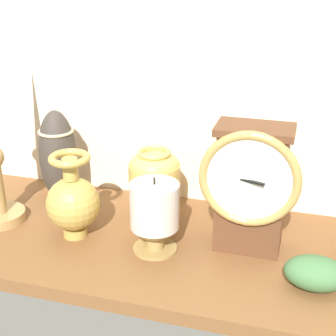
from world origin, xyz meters
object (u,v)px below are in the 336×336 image
mantel_clock (251,186)px  pillar_candle_front (157,212)px  brass_vase_bulbous (73,201)px  brass_vase_jar (155,184)px  tall_ceramic_vase (58,156)px

mantel_clock → pillar_candle_front: mantel_clock is taller
brass_vase_bulbous → brass_vase_jar: bearing=39.6°
brass_vase_bulbous → tall_ceramic_vase: size_ratio=0.82×
mantel_clock → tall_ceramic_vase: (-39.03, 7.99, -2.07)cm
brass_vase_jar → tall_ceramic_vase: (-20.77, 2.34, 2.37)cm
brass_vase_bulbous → tall_ceramic_vase: 15.31cm
mantel_clock → pillar_candle_front: (-14.57, -4.61, -4.50)cm
brass_vase_jar → tall_ceramic_vase: bearing=173.6°
mantel_clock → brass_vase_bulbous: (-30.12, -4.15, -4.81)cm
brass_vase_bulbous → tall_ceramic_vase: (-8.91, 12.14, 2.74)cm
pillar_candle_front → tall_ceramic_vase: size_ratio=0.71×
brass_vase_jar → pillar_candle_front: (3.70, -10.25, -0.06)cm
brass_vase_jar → tall_ceramic_vase: tall_ceramic_vase is taller
pillar_candle_front → brass_vase_bulbous: bearing=178.3°
brass_vase_bulbous → mantel_clock: bearing=7.9°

